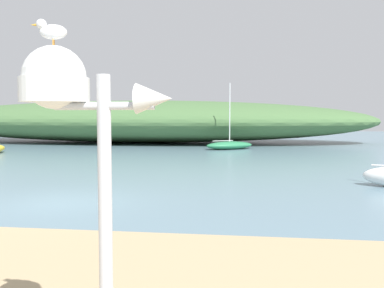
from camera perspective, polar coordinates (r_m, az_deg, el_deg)
The scene contains 5 objects.
ground_plane at distance 13.57m, azimuth -17.08°, elevation -7.54°, with size 120.00×120.00×0.00m, color slate.
distant_hill at distance 42.23m, azimuth -7.38°, elevation 3.03°, with size 45.61×13.65×4.04m, color #476B3D.
mast_structure at distance 3.86m, azimuth -16.15°, elevation 5.23°, with size 1.33×0.60×3.05m.
seagull_on_radar at distance 3.98m, azimuth -18.26°, elevation 14.21°, with size 0.31×0.15×0.22m.
sailboat_mid_channel at distance 33.03m, azimuth 5.03°, elevation -0.15°, with size 4.10×3.33×5.09m.
Camera 1 is at (5.60, -12.08, 2.66)m, focal length 39.94 mm.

